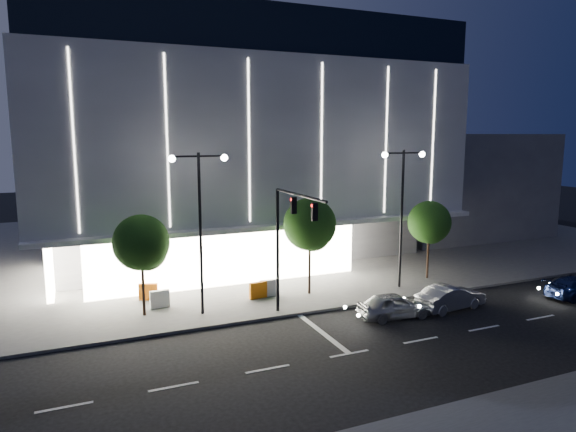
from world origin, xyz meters
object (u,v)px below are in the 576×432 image
(tree_left, at_px, (142,246))
(tree_right, at_px, (429,225))
(barrier_a, at_px, (148,292))
(barrier_c, at_px, (258,290))
(street_lamp_west, at_px, (200,210))
(car_lead, at_px, (394,306))
(car_second, at_px, (450,297))
(barrier_d, at_px, (269,288))
(street_lamp_east, at_px, (402,198))
(traffic_mast, at_px, (288,230))
(tree_mid, at_px, (310,227))
(barrier_b, at_px, (160,299))

(tree_left, bearing_deg, tree_right, -0.00)
(barrier_a, bearing_deg, barrier_c, -2.00)
(tree_right, bearing_deg, street_lamp_west, -176.36)
(tree_right, relative_size, car_lead, 1.35)
(tree_right, relative_size, car_second, 1.28)
(tree_left, height_order, barrier_d, tree_left)
(street_lamp_east, relative_size, tree_right, 1.63)
(tree_left, relative_size, barrier_d, 5.20)
(barrier_d, bearing_deg, traffic_mast, -93.30)
(street_lamp_east, height_order, car_lead, street_lamp_east)
(tree_mid, distance_m, barrier_a, 10.46)
(street_lamp_west, distance_m, barrier_d, 7.11)
(car_lead, bearing_deg, barrier_b, 65.80)
(traffic_mast, height_order, tree_left, traffic_mast)
(car_lead, relative_size, barrier_d, 3.72)
(street_lamp_east, xyz_separation_m, barrier_b, (-15.01, 1.94, -5.31))
(car_second, bearing_deg, barrier_a, 56.32)
(street_lamp_west, distance_m, barrier_c, 6.62)
(tree_mid, bearing_deg, street_lamp_east, -9.69)
(street_lamp_east, relative_size, barrier_b, 8.18)
(tree_mid, bearing_deg, barrier_b, 174.18)
(tree_right, bearing_deg, tree_mid, 180.00)
(tree_left, relative_size, barrier_b, 5.20)
(traffic_mast, height_order, tree_mid, traffic_mast)
(traffic_mast, distance_m, street_lamp_east, 9.43)
(car_lead, xyz_separation_m, barrier_b, (-11.59, 6.31, -0.05))
(tree_right, distance_m, barrier_a, 18.90)
(street_lamp_east, xyz_separation_m, tree_left, (-15.97, 1.02, -1.92))
(barrier_c, bearing_deg, barrier_a, 153.00)
(street_lamp_east, distance_m, tree_right, 3.81)
(car_lead, bearing_deg, street_lamp_east, -33.66)
(street_lamp_west, bearing_deg, barrier_b, 135.97)
(tree_right, distance_m, car_lead, 8.98)
(car_second, xyz_separation_m, barrier_d, (-8.89, 5.96, -0.06))
(car_lead, bearing_deg, barrier_a, 60.78)
(traffic_mast, xyz_separation_m, barrier_a, (-6.42, 6.26, -4.38))
(street_lamp_east, distance_m, barrier_d, 10.15)
(street_lamp_west, height_order, car_lead, street_lamp_west)
(traffic_mast, xyz_separation_m, car_lead, (5.59, -1.71, -4.33))
(tree_right, height_order, car_lead, tree_right)
(tree_mid, distance_m, car_second, 9.13)
(car_lead, bearing_deg, barrier_d, 45.30)
(car_second, bearing_deg, barrier_c, 52.39)
(traffic_mast, xyz_separation_m, barrier_c, (-0.27, 3.99, -4.38))
(traffic_mast, bearing_deg, tree_right, 17.02)
(street_lamp_west, distance_m, barrier_b, 6.00)
(barrier_c, bearing_deg, street_lamp_east, -14.95)
(traffic_mast, xyz_separation_m, tree_right, (12.03, 3.68, -1.14))
(street_lamp_east, height_order, tree_mid, street_lamp_east)
(street_lamp_west, xyz_separation_m, car_second, (13.37, -4.45, -5.25))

